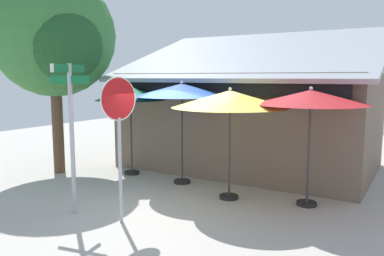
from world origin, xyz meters
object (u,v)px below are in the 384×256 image
(patio_umbrella_mustard_right, at_px, (230,100))
(shade_tree, at_px, (55,37))
(stop_sign, at_px, (119,120))
(patio_umbrella_forest_green_left, at_px, (130,94))
(patio_umbrella_royal_blue_center, at_px, (182,91))
(patio_umbrella_crimson_far_right, at_px, (311,98))
(street_sign_post, at_px, (71,122))

(patio_umbrella_mustard_right, xyz_separation_m, shade_tree, (-5.26, -0.38, 1.61))
(stop_sign, xyz_separation_m, shade_tree, (-4.09, 2.03, 1.92))
(patio_umbrella_forest_green_left, relative_size, patio_umbrella_mustard_right, 0.98)
(stop_sign, height_order, shade_tree, shade_tree)
(patio_umbrella_royal_blue_center, height_order, shade_tree, shade_tree)
(patio_umbrella_royal_blue_center, xyz_separation_m, shade_tree, (-3.61, -0.94, 1.46))
(patio_umbrella_mustard_right, bearing_deg, patio_umbrella_royal_blue_center, 161.11)
(patio_umbrella_royal_blue_center, xyz_separation_m, patio_umbrella_crimson_far_right, (3.34, -0.12, -0.09))
(stop_sign, height_order, patio_umbrella_royal_blue_center, stop_sign)
(patio_umbrella_forest_green_left, bearing_deg, shade_tree, -150.91)
(patio_umbrella_crimson_far_right, bearing_deg, street_sign_post, -143.39)
(stop_sign, distance_m, shade_tree, 4.96)
(patio_umbrella_mustard_right, bearing_deg, patio_umbrella_forest_green_left, 169.47)
(patio_umbrella_crimson_far_right, relative_size, shade_tree, 0.46)
(patio_umbrella_royal_blue_center, distance_m, patio_umbrella_crimson_far_right, 3.34)
(stop_sign, xyz_separation_m, patio_umbrella_mustard_right, (1.17, 2.41, 0.31))
(stop_sign, distance_m, patio_umbrella_mustard_right, 2.70)
(patio_umbrella_forest_green_left, distance_m, shade_tree, 2.63)
(stop_sign, bearing_deg, patio_umbrella_forest_green_left, 126.60)
(stop_sign, height_order, patio_umbrella_mustard_right, stop_sign)
(patio_umbrella_forest_green_left, relative_size, patio_umbrella_royal_blue_center, 0.97)
(street_sign_post, height_order, patio_umbrella_royal_blue_center, street_sign_post)
(patio_umbrella_forest_green_left, xyz_separation_m, patio_umbrella_mustard_right, (3.44, -0.64, -0.02))
(patio_umbrella_royal_blue_center, relative_size, patio_umbrella_crimson_far_right, 1.04)
(patio_umbrella_mustard_right, height_order, patio_umbrella_crimson_far_right, patio_umbrella_crimson_far_right)
(patio_umbrella_forest_green_left, height_order, patio_umbrella_royal_blue_center, patio_umbrella_royal_blue_center)
(street_sign_post, height_order, stop_sign, street_sign_post)
(patio_umbrella_crimson_far_right, distance_m, shade_tree, 7.17)
(patio_umbrella_forest_green_left, xyz_separation_m, shade_tree, (-1.83, -1.02, 1.59))
(shade_tree, bearing_deg, patio_umbrella_forest_green_left, 29.09)
(stop_sign, distance_m, patio_umbrella_crimson_far_right, 4.06)
(patio_umbrella_forest_green_left, height_order, patio_umbrella_mustard_right, patio_umbrella_forest_green_left)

